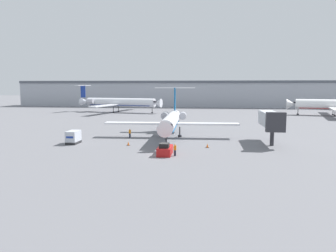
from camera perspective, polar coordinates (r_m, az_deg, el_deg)
The scene contains 12 objects.
ground_plane at distance 50.44m, azimuth -1.19°, elevation -5.14°, with size 600.00×600.00×0.00m, color slate.
terminal_building at distance 169.02m, azimuth 4.50°, elevation 5.63°, with size 180.00×16.80×13.18m.
airplane_main at distance 67.58m, azimuth 0.55°, elevation 1.00°, with size 27.77×26.81×10.26m.
pushback_tug at distance 50.86m, azimuth -0.53°, elevation -4.19°, with size 2.08×4.49×1.96m.
luggage_cart at distance 62.92m, azimuth -16.16°, elevation -1.88°, with size 1.86×3.30×2.39m.
worker_near_tug at distance 49.97m, azimuth 1.23°, elevation -4.10°, with size 0.40×0.26×1.87m.
worker_by_wing at distance 68.02m, azimuth -6.66°, elevation -1.20°, with size 0.40×0.26×1.83m.
traffic_cone_left at distance 59.11m, azimuth -6.93°, elevation -3.07°, with size 0.56×0.56×0.70m.
traffic_cone_right at distance 57.08m, azimuth 6.87°, elevation -3.43°, with size 0.58×0.58×0.69m.
airplane_parked_far_left at distance 133.71m, azimuth -8.68°, elevation 4.10°, with size 36.31×36.75×10.85m.
airplane_parked_far_right at distance 130.88m, azimuth 26.61°, elevation 3.31°, with size 30.24×35.50×10.93m.
jet_bridge at distance 63.00m, azimuth 17.40°, elevation 1.06°, with size 3.20×11.34×6.19m.
Camera 1 is at (6.88, -48.83, 10.61)m, focal length 35.00 mm.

